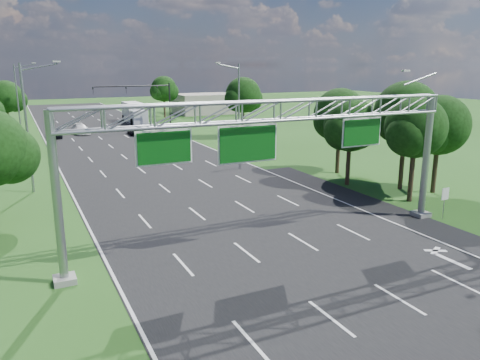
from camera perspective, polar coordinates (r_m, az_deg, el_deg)
ground at (r=42.55m, az=-8.26°, el=0.34°), size 220.00×220.00×0.00m
road at (r=42.55m, az=-8.26°, el=0.34°), size 18.00×180.00×0.02m
road_flare at (r=34.05m, az=17.20°, el=-3.58°), size 3.00×30.00×0.02m
sign_gantry at (r=25.15m, az=4.70°, el=7.07°), size 23.50×1.00×9.56m
regulatory_sign at (r=33.21m, az=23.71°, el=-1.87°), size 0.60×0.08×2.10m
traffic_signal at (r=77.25m, az=-11.12°, el=10.14°), size 12.21×0.24×7.00m
streetlight_l_near at (r=39.75m, az=-24.34°, el=6.48°), size 2.97×0.22×10.16m
streetlight_l_far at (r=74.63m, az=-25.37°, el=9.28°), size 2.97×0.22×10.16m
streetlight_r_mid at (r=55.04m, az=-0.33°, el=9.42°), size 2.97×0.22×10.16m
tree_cluster_right at (r=39.78m, az=17.56°, el=6.68°), size 9.91×14.60×8.68m
tree_verge_lc at (r=79.69m, az=-26.58°, el=8.92°), size 5.76×4.80×7.62m
tree_verge_rd at (r=64.33m, az=0.43°, el=10.11°), size 5.76×4.80×8.28m
tree_verge_re at (r=91.57m, az=-9.23°, el=10.78°), size 5.76×4.80×7.84m
building_right at (r=98.78m, az=-4.25°, el=9.27°), size 12.00×9.00×4.00m
car_queue_a at (r=72.62m, az=-18.86°, el=5.89°), size 2.48×5.00×1.40m
car_queue_b at (r=69.94m, az=-12.63°, el=5.91°), size 2.18×4.23×1.14m
car_queue_c at (r=69.78m, az=-21.54°, el=5.34°), size 1.73×3.93×1.32m
car_queue_d at (r=67.47m, az=-11.55°, el=5.88°), size 2.26×5.04×1.61m
box_truck at (r=84.76m, az=-12.78°, el=7.97°), size 2.76×9.01×3.41m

